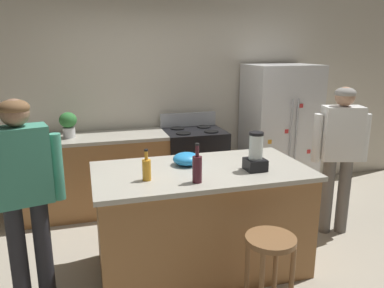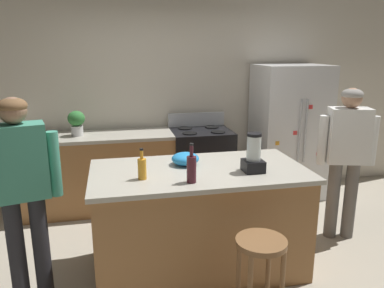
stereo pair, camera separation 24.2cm
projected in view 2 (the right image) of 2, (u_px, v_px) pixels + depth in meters
The scene contains 14 objects.
ground_plane at pixel (199, 266), 3.52m from camera, with size 14.00×14.00×0.00m, color #B2A893.
back_wall at pixel (166, 96), 5.03m from camera, with size 8.00×0.10×2.70m, color beige.
kitchen_island at pixel (199, 219), 3.40m from camera, with size 1.87×0.98×0.96m.
back_counter_run at pixel (109, 172), 4.71m from camera, with size 2.00×0.64×0.96m.
refrigerator at pixel (289, 132), 5.04m from camera, with size 0.90×0.73×1.77m.
stove_range at pixel (201, 165), 4.92m from camera, with size 0.76×0.65×1.14m.
person_by_island_left at pixel (21, 182), 2.86m from camera, with size 0.59×0.31×1.64m.
person_by_sink_right at pixel (347, 150), 3.85m from camera, with size 0.59×0.32×1.60m.
bar_stool at pixel (260, 260), 2.65m from camera, with size 0.36×0.36×0.69m.
potted_plant at pixel (76, 121), 4.48m from camera, with size 0.20×0.20×0.30m.
blender_appliance at pixel (253, 156), 3.19m from camera, with size 0.17×0.17×0.33m.
bottle_wine at pixel (191, 168), 2.93m from camera, with size 0.08×0.08×0.32m.
bottle_soda at pixel (142, 168), 3.01m from camera, with size 0.07×0.07×0.26m.
mixing_bowl at pixel (185, 159), 3.39m from camera, with size 0.25×0.25×0.11m, color #268CD8.
Camera 2 is at (-0.71, -3.04, 1.99)m, focal length 35.30 mm.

